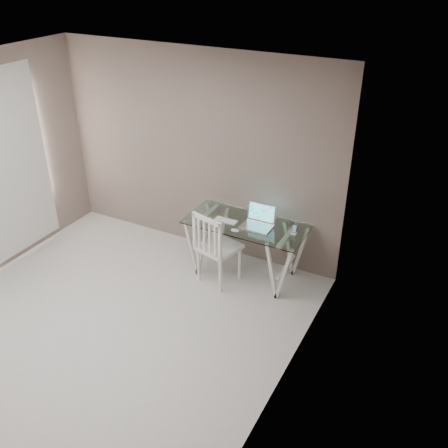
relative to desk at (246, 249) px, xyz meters
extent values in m
plane|color=beige|center=(-0.92, -1.84, -0.38)|extent=(4.50, 4.50, 0.00)
cube|color=white|center=(-0.92, -1.84, 2.32)|extent=(4.00, 4.50, 0.02)
cube|color=#75645B|center=(-0.92, 0.41, 0.97)|extent=(4.00, 0.02, 2.70)
cube|color=#75645B|center=(1.08, -1.84, 0.97)|extent=(0.02, 4.50, 2.70)
cube|color=silver|center=(0.00, 0.00, 0.36)|extent=(1.50, 0.70, 0.01)
cube|color=silver|center=(-0.55, 0.00, -0.02)|extent=(0.24, 0.62, 0.72)
cube|color=silver|center=(0.55, 0.00, -0.02)|extent=(0.24, 0.62, 0.72)
cube|color=white|center=(-0.24, -0.27, 0.10)|extent=(0.55, 0.55, 0.04)
cylinder|color=white|center=(-0.46, -0.40, -0.15)|extent=(0.04, 0.04, 0.46)
cylinder|color=white|center=(-0.10, -0.49, -0.15)|extent=(0.04, 0.04, 0.46)
cylinder|color=white|center=(-0.37, -0.04, -0.15)|extent=(0.04, 0.04, 0.46)
cylinder|color=white|center=(-0.02, -0.13, -0.15)|extent=(0.04, 0.04, 0.46)
cube|color=white|center=(-0.29, -0.47, 0.35)|extent=(0.45, 0.14, 0.50)
cube|color=#B5B5B9|center=(0.15, -0.03, 0.37)|extent=(0.37, 0.25, 0.02)
cube|color=#19D899|center=(0.15, 0.12, 0.50)|extent=(0.37, 0.05, 0.24)
cube|color=silver|center=(-0.25, -0.06, 0.37)|extent=(0.31, 0.13, 0.01)
ellipsoid|color=silver|center=(-0.03, -0.24, 0.38)|extent=(0.11, 0.06, 0.03)
cube|color=white|center=(0.61, 0.04, 0.37)|extent=(0.06, 0.06, 0.01)
cube|color=black|center=(0.61, 0.05, 0.43)|extent=(0.05, 0.03, 0.11)
camera|label=1|loc=(2.22, -4.84, 3.36)|focal=40.00mm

